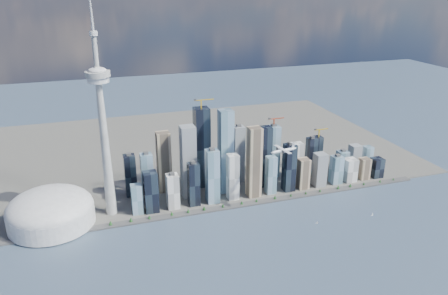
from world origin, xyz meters
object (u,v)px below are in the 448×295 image
object	(u,v)px
airplane	(284,150)
sailboat_west	(317,223)
dome_stadium	(51,210)
sailboat_east	(372,214)
needle_tower	(103,125)

from	to	relation	value
airplane	sailboat_west	xyz separation A→B (m)	(54.80, -89.40, -161.65)
airplane	dome_stadium	bearing A→B (deg)	160.72
sailboat_west	sailboat_east	distance (m)	150.90
dome_stadium	airplane	world-z (taller)	airplane
sailboat_west	sailboat_east	world-z (taller)	sailboat_east
needle_tower	sailboat_east	xyz separation A→B (m)	(617.99, -210.19, -232.85)
dome_stadium	sailboat_east	xyz separation A→B (m)	(757.99, -200.19, -36.45)
airplane	sailboat_west	distance (m)	192.68
needle_tower	airplane	bearing A→B (deg)	-15.16
dome_stadium	airplane	bearing A→B (deg)	-10.43
needle_tower	sailboat_west	xyz separation A→B (m)	(467.36, -201.15, -233.19)
needle_tower	sailboat_west	world-z (taller)	needle_tower
airplane	sailboat_west	world-z (taller)	airplane
needle_tower	sailboat_west	size ratio (longest dim) A/B	66.77
needle_tower	dome_stadium	distance (m)	241.40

